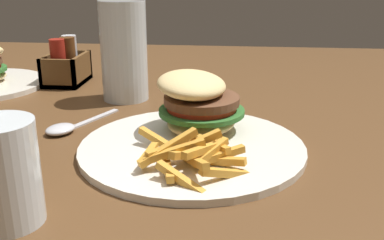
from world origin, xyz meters
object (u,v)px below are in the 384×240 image
object	(u,v)px
meal_plate_near	(195,125)
juice_glass	(4,177)
spoon	(64,128)
condiment_caddy	(66,66)
beer_glass	(124,55)

from	to	relation	value
meal_plate_near	juice_glass	world-z (taller)	juice_glass
spoon	condiment_caddy	world-z (taller)	condiment_caddy
meal_plate_near	spoon	bearing A→B (deg)	82.20
juice_glass	condiment_caddy	xyz separation A→B (m)	(0.54, 0.14, -0.01)
beer_glass	meal_plate_near	bearing A→B (deg)	-144.41
beer_glass	spoon	size ratio (longest dim) A/B	1.23
meal_plate_near	beer_glass	size ratio (longest dim) A/B	1.70
meal_plate_near	spoon	world-z (taller)	meal_plate_near
meal_plate_near	spoon	xyz separation A→B (m)	(0.03, 0.21, -0.02)
juice_glass	spoon	bearing A→B (deg)	8.77
meal_plate_near	beer_glass	distance (m)	0.27
meal_plate_near	condiment_caddy	bearing A→B (deg)	44.18
meal_plate_near	condiment_caddy	distance (m)	0.44
beer_glass	condiment_caddy	world-z (taller)	beer_glass
beer_glass	spoon	bearing A→B (deg)	164.35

